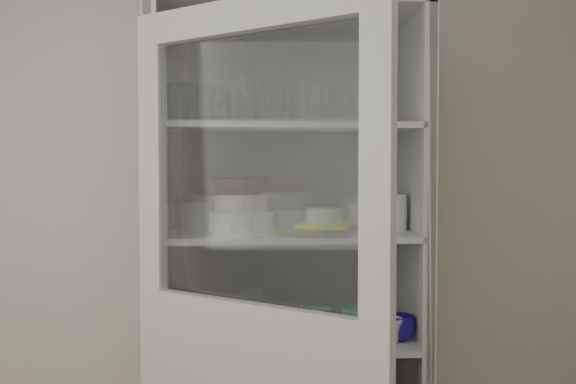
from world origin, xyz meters
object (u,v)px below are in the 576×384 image
(plate_stack_front, at_px, (240,222))
(glass_platter, at_px, (325,230))
(goblet_2, at_px, (327,107))
(goblet_3, at_px, (341,105))
(measuring_cups, at_px, (232,337))
(goblet_1, at_px, (262,107))
(mug_teal, at_px, (354,319))
(grey_bowl_stack, at_px, (391,212))
(white_ramekin, at_px, (325,215))
(white_canister, at_px, (185,319))
(cupboard_door, at_px, (252,379))
(yellow_trivet, at_px, (325,225))
(mug_white, at_px, (390,330))
(mug_blue, at_px, (399,328))
(teal_jar, at_px, (320,321))
(goblet_0, at_px, (219,105))
(terracotta_bowl, at_px, (240,186))
(plate_stack_back, at_px, (205,215))
(cream_bowl, at_px, (240,202))

(plate_stack_front, xyz_separation_m, glass_platter, (0.31, 0.03, -0.03))
(goblet_2, relative_size, goblet_3, 0.96)
(goblet_3, xyz_separation_m, measuring_cups, (-0.42, -0.15, -0.86))
(goblet_1, relative_size, mug_teal, 1.48)
(plate_stack_front, distance_m, grey_bowl_stack, 0.58)
(goblet_2, distance_m, white_ramekin, 0.45)
(goblet_1, distance_m, white_canister, 0.87)
(goblet_1, bearing_deg, cupboard_door, -94.04)
(yellow_trivet, relative_size, mug_white, 1.89)
(goblet_3, height_order, mug_blue, goblet_3)
(mug_blue, bearing_deg, goblet_1, 178.52)
(teal_jar, bearing_deg, grey_bowl_stack, 0.52)
(measuring_cups, bearing_deg, grey_bowl_stack, 9.19)
(goblet_3, xyz_separation_m, mug_teal, (0.05, -0.03, -0.84))
(goblet_1, distance_m, white_ramekin, 0.51)
(cupboard_door, bearing_deg, goblet_1, 122.80)
(goblet_0, bearing_deg, measuring_cups, -72.60)
(terracotta_bowl, relative_size, white_canister, 1.82)
(mug_white, xyz_separation_m, teal_jar, (-0.24, 0.12, 0.01))
(goblet_2, bearing_deg, mug_teal, -35.87)
(mug_teal, height_order, measuring_cups, mug_teal)
(white_ramekin, bearing_deg, goblet_1, 144.34)
(goblet_0, xyz_separation_m, yellow_trivet, (0.39, -0.12, -0.46))
(measuring_cups, xyz_separation_m, white_canister, (-0.18, 0.10, 0.04))
(plate_stack_front, xyz_separation_m, mug_white, (0.55, -0.04, -0.40))
(goblet_2, distance_m, plate_stack_back, 0.65)
(goblet_0, height_order, glass_platter, goblet_0)
(goblet_0, relative_size, goblet_1, 1.01)
(cream_bowl, relative_size, mug_blue, 1.69)
(plate_stack_front, xyz_separation_m, white_ramekin, (0.31, 0.03, 0.02))
(goblet_0, bearing_deg, mug_blue, -12.90)
(cream_bowl, bearing_deg, plate_stack_front, 0.00)
(goblet_1, height_order, goblet_3, goblet_3)
(terracotta_bowl, distance_m, yellow_trivet, 0.35)
(plate_stack_back, distance_m, glass_platter, 0.48)
(plate_stack_front, xyz_separation_m, mug_teal, (0.44, 0.11, -0.39))
(white_ramekin, height_order, mug_blue, white_ramekin)
(teal_jar, xyz_separation_m, white_canister, (-0.52, 0.00, 0.01))
(goblet_2, bearing_deg, goblet_0, -174.79)
(yellow_trivet, bearing_deg, mug_white, -15.15)
(glass_platter, height_order, mug_white, glass_platter)
(glass_platter, bearing_deg, mug_white, -15.15)
(yellow_trivet, xyz_separation_m, mug_white, (0.23, -0.06, -0.38))
(plate_stack_back, distance_m, mug_teal, 0.71)
(cupboard_door, bearing_deg, goblet_0, 138.70)
(mug_teal, relative_size, teal_jar, 1.07)
(goblet_0, bearing_deg, grey_bowl_stack, -4.99)
(goblet_3, height_order, mug_white, goblet_3)
(terracotta_bowl, relative_size, measuring_cups, 2.17)
(mug_white, bearing_deg, measuring_cups, -164.01)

